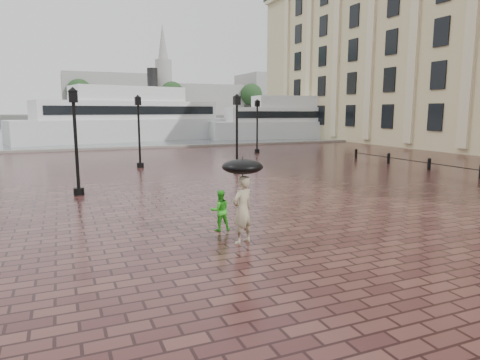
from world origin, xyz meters
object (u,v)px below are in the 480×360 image
(ferry_near, at_px, (129,119))
(child_pedestrian, at_px, (220,210))
(adult_pedestrian, at_px, (242,210))
(ferry_far, at_px, (295,121))
(street_lamps, at_px, (147,131))

(ferry_near, bearing_deg, child_pedestrian, -107.48)
(child_pedestrian, height_order, ferry_near, ferry_near)
(adult_pedestrian, height_order, ferry_far, ferry_far)
(street_lamps, bearing_deg, adult_pedestrian, -92.04)
(street_lamps, height_order, ferry_far, ferry_far)
(street_lamps, distance_m, ferry_near, 26.32)
(street_lamps, xyz_separation_m, ferry_near, (2.85, 26.16, 0.29))
(street_lamps, relative_size, ferry_far, 0.93)
(adult_pedestrian, relative_size, child_pedestrian, 1.51)
(adult_pedestrian, xyz_separation_m, ferry_near, (3.44, 42.73, 1.69))
(adult_pedestrian, bearing_deg, ferry_near, -116.80)
(ferry_near, height_order, ferry_far, ferry_near)
(child_pedestrian, xyz_separation_m, ferry_far, (24.36, 37.59, 1.61))
(street_lamps, distance_m, adult_pedestrian, 16.63)
(child_pedestrian, distance_m, ferry_far, 44.82)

